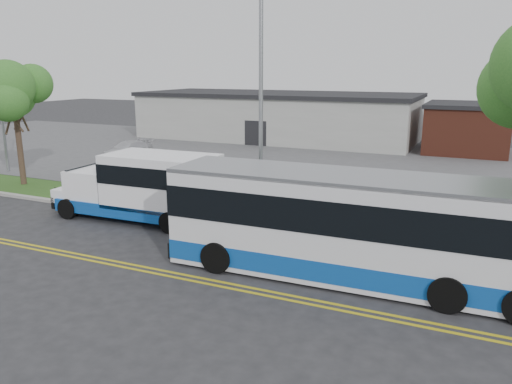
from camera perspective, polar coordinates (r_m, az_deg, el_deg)
The scene contains 17 objects.
ground at distance 21.26m, azimuth -10.01°, elevation -4.12°, with size 140.00×140.00×0.00m, color #28282B.
lane_line_north at distance 18.41m, azimuth -16.80°, elevation -7.39°, with size 70.00×0.12×0.01m, color gold.
lane_line_south at distance 18.21m, azimuth -17.42°, elevation -7.68°, with size 70.00×0.12×0.01m, color gold.
curb at distance 22.11m, azimuth -8.41°, elevation -3.14°, with size 80.00×0.30×0.15m, color #9E9B93.
verge at distance 23.58m, azimuth -6.05°, elevation -2.05°, with size 80.00×3.30×0.10m, color #2E541C.
parking_lot at distance 36.12m, azimuth 5.33°, elevation 3.58°, with size 80.00×25.00×0.10m, color #4C4C4F.
commercial_building at distance 47.20m, azimuth 2.48°, elevation 8.67°, with size 25.40×10.40×4.35m.
brick_wing at distance 42.85m, azimuth 23.00°, elevation 6.75°, with size 6.30×7.30×3.90m.
tree_west at distance 30.82m, azimuth -25.96°, elevation 9.98°, with size 4.40×4.40×6.91m.
streetlight_near at distance 21.18m, azimuth 0.48°, elevation 10.48°, with size 0.35×1.53×9.50m.
shuttle_bus at distance 22.15m, azimuth -12.36°, elevation 0.77°, with size 7.86×2.84×2.98m.
transit_bus at distance 15.91m, azimuth 11.33°, elevation -3.98°, with size 12.15×3.18×3.35m.
pedestrian at distance 25.89m, azimuth -12.07°, elevation 1.46°, with size 0.70×0.46×1.91m, color black.
parked_car_a at distance 33.31m, azimuth -12.09°, elevation 3.65°, with size 1.35×3.88×1.28m, color silver.
parked_car_b at distance 37.73m, azimuth -14.46°, elevation 4.68°, with size 1.74×4.29×1.25m, color silver.
grocery_bag_left at distance 26.05m, azimuth -12.84°, elevation -0.30°, with size 0.32×0.32×0.32m, color white.
grocery_bag_right at distance 26.09m, azimuth -11.13°, elevation -0.19°, with size 0.32×0.32×0.32m, color white.
Camera 1 is at (11.58, -16.59, 6.52)m, focal length 35.00 mm.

